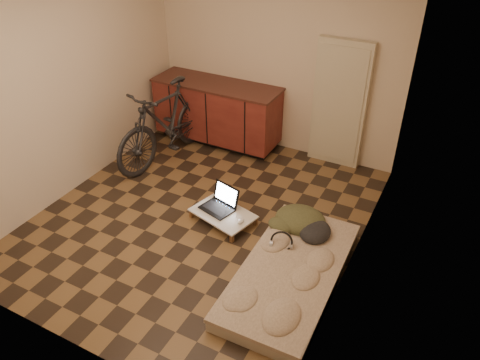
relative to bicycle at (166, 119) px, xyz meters
The scene contains 10 objects.
room_shell 1.62m from the bicycle, 40.54° to the right, with size 3.50×4.00×2.60m.
cabinets 0.84m from the bicycle, 64.08° to the left, with size 1.84×0.62×0.91m.
appliance_panel 2.30m from the bicycle, 25.54° to the left, with size 0.70×0.10×1.70m, color beige.
bicycle is the anchor object (origin of this frame).
futon 2.84m from the bicycle, 29.97° to the right, with size 0.93×1.88×0.16m.
clothing_pile 2.43m from the bicycle, 18.01° to the right, with size 0.59×0.49×0.24m, color #3B3E24, non-canonical shape.
headphones 2.53m from the bicycle, 27.78° to the right, with size 0.25×0.23×0.17m, color black, non-canonical shape.
lap_desk 1.71m from the bicycle, 33.07° to the right, with size 0.80×0.62×0.12m.
laptop 1.59m from the bicycle, 32.33° to the right, with size 0.44×0.41×0.25m.
mouse 1.95m from the bicycle, 30.39° to the right, with size 0.06×0.10×0.04m, color silver.
Camera 1 is at (2.40, -3.61, 3.37)m, focal length 35.00 mm.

